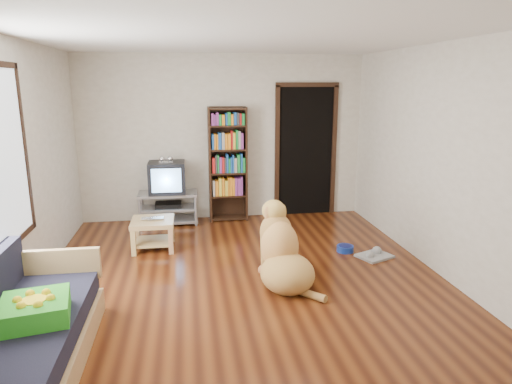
{
  "coord_description": "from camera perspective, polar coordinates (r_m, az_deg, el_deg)",
  "views": [
    {
      "loc": [
        -0.58,
        -4.76,
        2.15
      ],
      "look_at": [
        0.21,
        0.42,
        0.9
      ],
      "focal_mm": 32.0,
      "sensor_mm": 36.0,
      "label": 1
    }
  ],
  "objects": [
    {
      "name": "ground",
      "position": [
        5.26,
        -1.58,
        -10.73
      ],
      "size": [
        5.0,
        5.0,
        0.0
      ],
      "primitive_type": "plane",
      "color": "#5A290F",
      "rests_on": "ground"
    },
    {
      "name": "ceiling",
      "position": [
        4.82,
        -1.8,
        18.78
      ],
      "size": [
        5.0,
        5.0,
        0.0
      ],
      "primitive_type": "plane",
      "rotation": [
        3.14,
        0.0,
        0.0
      ],
      "color": "white",
      "rests_on": "ground"
    },
    {
      "name": "wall_back",
      "position": [
        7.33,
        -4.1,
        6.74
      ],
      "size": [
        4.5,
        0.0,
        4.5
      ],
      "primitive_type": "plane",
      "rotation": [
        1.57,
        0.0,
        0.0
      ],
      "color": "beige",
      "rests_on": "ground"
    },
    {
      "name": "wall_front",
      "position": [
        2.48,
        5.48,
        -6.67
      ],
      "size": [
        4.5,
        0.0,
        4.5
      ],
      "primitive_type": "plane",
      "rotation": [
        -1.57,
        0.0,
        0.0
      ],
      "color": "beige",
      "rests_on": "ground"
    },
    {
      "name": "wall_left",
      "position": [
        5.11,
        -27.59,
        2.32
      ],
      "size": [
        0.0,
        5.0,
        5.0
      ],
      "primitive_type": "plane",
      "rotation": [
        1.57,
        0.0,
        1.57
      ],
      "color": "beige",
      "rests_on": "ground"
    },
    {
      "name": "wall_right",
      "position": [
        5.6,
        21.85,
        3.73
      ],
      "size": [
        0.0,
        5.0,
        5.0
      ],
      "primitive_type": "plane",
      "rotation": [
        1.57,
        0.0,
        -1.57
      ],
      "color": "beige",
      "rests_on": "ground"
    },
    {
      "name": "green_cushion",
      "position": [
        3.9,
        -25.88,
        -13.09
      ],
      "size": [
        0.57,
        0.57,
        0.16
      ],
      "primitive_type": "cube",
      "rotation": [
        0.0,
        0.0,
        0.2
      ],
      "color": "green",
      "rests_on": "sofa"
    },
    {
      "name": "laptop",
      "position": [
        6.14,
        -12.84,
        -3.37
      ],
      "size": [
        0.29,
        0.19,
        0.02
      ],
      "primitive_type": "imported",
      "rotation": [
        0.0,
        0.0,
        -0.01
      ],
      "color": "#BBBCC0",
      "rests_on": "coffee_table"
    },
    {
      "name": "dog_bowl",
      "position": [
        6.14,
        11.08,
        -6.95
      ],
      "size": [
        0.22,
        0.22,
        0.08
      ],
      "primitive_type": "cylinder",
      "color": "navy",
      "rests_on": "ground"
    },
    {
      "name": "grey_rag",
      "position": [
        6.03,
        14.58,
        -7.75
      ],
      "size": [
        0.49,
        0.45,
        0.03
      ],
      "primitive_type": "cube",
      "rotation": [
        0.0,
        0.0,
        0.41
      ],
      "color": "#999999",
      "rests_on": "ground"
    },
    {
      "name": "doorway",
      "position": [
        7.56,
        6.22,
        5.52
      ],
      "size": [
        1.03,
        0.05,
        2.19
      ],
      "color": "black",
      "rests_on": "wall_back"
    },
    {
      "name": "tv_stand",
      "position": [
        7.26,
        -10.9,
        -1.82
      ],
      "size": [
        0.9,
        0.45,
        0.5
      ],
      "color": "#99999E",
      "rests_on": "ground"
    },
    {
      "name": "crt_tv",
      "position": [
        7.18,
        -11.06,
        1.87
      ],
      "size": [
        0.55,
        0.52,
        0.58
      ],
      "color": "black",
      "rests_on": "tv_stand"
    },
    {
      "name": "bookshelf",
      "position": [
        7.22,
        -3.57,
        4.25
      ],
      "size": [
        0.6,
        0.3,
        1.8
      ],
      "color": "black",
      "rests_on": "ground"
    },
    {
      "name": "sofa",
      "position": [
        4.08,
        -27.05,
        -15.76
      ],
      "size": [
        0.8,
        1.8,
        0.8
      ],
      "color": "tan",
      "rests_on": "ground"
    },
    {
      "name": "coffee_table",
      "position": [
        6.21,
        -12.75,
        -4.45
      ],
      "size": [
        0.55,
        0.55,
        0.4
      ],
      "color": "tan",
      "rests_on": "ground"
    },
    {
      "name": "dog",
      "position": [
        5.02,
        3.27,
        -7.78
      ],
      "size": [
        0.68,
        1.06,
        0.92
      ],
      "color": "#B57745",
      "rests_on": "ground"
    }
  ]
}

